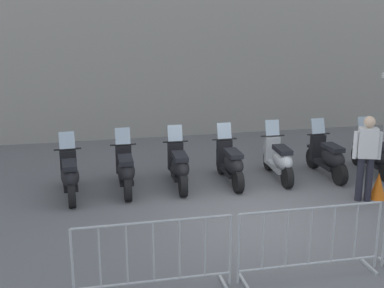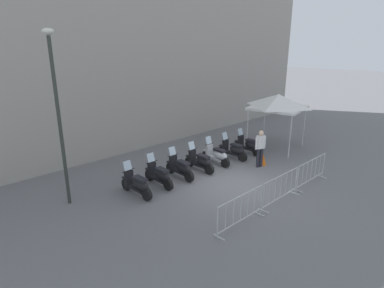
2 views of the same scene
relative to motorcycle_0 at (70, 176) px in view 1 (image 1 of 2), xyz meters
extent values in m
plane|color=slate|center=(2.96, -2.50, -0.45)|extent=(120.00, 120.00, 0.00)
cylinder|color=black|center=(0.11, 0.69, -0.21)|extent=(0.21, 0.50, 0.48)
cylinder|color=black|center=(-0.08, -0.53, -0.21)|extent=(0.21, 0.50, 0.48)
cube|color=black|center=(0.01, 0.08, -0.17)|extent=(0.41, 0.90, 0.10)
ellipsoid|color=black|center=(-0.03, -0.20, 0.07)|extent=(0.49, 0.89, 0.40)
cube|color=black|center=(-0.03, -0.17, 0.29)|extent=(0.37, 0.64, 0.10)
cube|color=black|center=(0.08, 0.51, 0.10)|extent=(0.36, 0.19, 0.60)
cylinder|color=black|center=(0.08, 0.51, 0.43)|extent=(0.56, 0.12, 0.04)
cube|color=silver|center=(0.09, 0.56, 0.61)|extent=(0.34, 0.19, 0.35)
cube|color=black|center=(0.11, 0.69, 0.06)|extent=(0.25, 0.35, 0.06)
cylinder|color=black|center=(1.28, 0.56, -0.21)|extent=(0.24, 0.50, 0.48)
cylinder|color=black|center=(1.01, -0.65, -0.21)|extent=(0.24, 0.50, 0.48)
cube|color=black|center=(1.15, -0.05, -0.17)|extent=(0.47, 0.91, 0.10)
ellipsoid|color=black|center=(1.08, -0.32, 0.07)|extent=(0.54, 0.90, 0.40)
cube|color=black|center=(1.09, -0.29, 0.29)|extent=(0.41, 0.65, 0.10)
cube|color=black|center=(1.24, 0.37, 0.10)|extent=(0.36, 0.21, 0.60)
cylinder|color=black|center=(1.24, 0.37, 0.43)|extent=(0.55, 0.16, 0.04)
cube|color=silver|center=(1.25, 0.42, 0.61)|extent=(0.34, 0.21, 0.35)
cube|color=black|center=(1.28, 0.56, 0.06)|extent=(0.27, 0.36, 0.06)
cylinder|color=black|center=(2.41, 0.33, -0.21)|extent=(0.25, 0.50, 0.48)
cylinder|color=black|center=(2.11, -0.87, -0.21)|extent=(0.25, 0.50, 0.48)
cube|color=black|center=(2.26, -0.27, -0.17)|extent=(0.48, 0.91, 0.10)
ellipsoid|color=black|center=(2.19, -0.54, 0.07)|extent=(0.55, 0.90, 0.40)
cube|color=black|center=(2.20, -0.51, 0.29)|extent=(0.42, 0.65, 0.10)
cube|color=black|center=(2.37, 0.15, 0.10)|extent=(0.36, 0.22, 0.60)
cylinder|color=black|center=(2.37, 0.15, 0.43)|extent=(0.55, 0.17, 0.04)
cube|color=silver|center=(2.38, 0.20, 0.61)|extent=(0.34, 0.21, 0.35)
cube|color=black|center=(2.41, 0.33, 0.06)|extent=(0.27, 0.36, 0.06)
cylinder|color=black|center=(3.49, 0.08, -0.21)|extent=(0.23, 0.50, 0.48)
cylinder|color=black|center=(3.25, -1.13, -0.21)|extent=(0.23, 0.50, 0.48)
cube|color=black|center=(3.37, -0.52, -0.17)|extent=(0.45, 0.91, 0.10)
ellipsoid|color=black|center=(3.31, -0.80, 0.07)|extent=(0.52, 0.89, 0.40)
cube|color=black|center=(3.32, -0.77, 0.29)|extent=(0.39, 0.64, 0.10)
cube|color=black|center=(3.46, -0.10, 0.10)|extent=(0.36, 0.20, 0.60)
cylinder|color=black|center=(3.46, -0.10, 0.43)|extent=(0.56, 0.15, 0.04)
cube|color=silver|center=(3.47, -0.05, 0.61)|extent=(0.34, 0.20, 0.35)
cube|color=black|center=(3.49, 0.08, 0.06)|extent=(0.26, 0.35, 0.06)
cylinder|color=black|center=(4.64, -0.11, -0.21)|extent=(0.25, 0.50, 0.48)
cylinder|color=black|center=(4.34, -1.31, -0.21)|extent=(0.25, 0.50, 0.48)
cube|color=#B7BABC|center=(4.49, -0.71, -0.17)|extent=(0.48, 0.91, 0.10)
ellipsoid|color=#B7BABC|center=(4.42, -0.98, 0.07)|extent=(0.55, 0.90, 0.40)
cube|color=black|center=(4.43, -0.95, 0.29)|extent=(0.42, 0.65, 0.10)
cube|color=#B7BABC|center=(4.60, -0.29, 0.10)|extent=(0.36, 0.22, 0.60)
cylinder|color=black|center=(4.60, -0.29, 0.43)|extent=(0.55, 0.17, 0.04)
cube|color=silver|center=(4.61, -0.24, 0.61)|extent=(0.34, 0.21, 0.35)
cube|color=#B7BABC|center=(4.64, -0.11, 0.06)|extent=(0.27, 0.36, 0.06)
cylinder|color=black|center=(5.69, -0.40, -0.21)|extent=(0.22, 0.50, 0.48)
cylinder|color=black|center=(5.49, -1.62, -0.21)|extent=(0.22, 0.50, 0.48)
cube|color=black|center=(5.59, -1.01, -0.17)|extent=(0.42, 0.90, 0.10)
ellipsoid|color=black|center=(5.55, -1.28, 0.07)|extent=(0.49, 0.89, 0.40)
cube|color=black|center=(5.55, -1.25, 0.29)|extent=(0.37, 0.64, 0.10)
cube|color=black|center=(5.66, -0.58, 0.10)|extent=(0.36, 0.19, 0.60)
cylinder|color=black|center=(5.66, -0.58, 0.43)|extent=(0.56, 0.13, 0.04)
cube|color=silver|center=(5.67, -0.53, 0.61)|extent=(0.34, 0.19, 0.35)
cube|color=black|center=(5.69, -0.40, 0.06)|extent=(0.25, 0.35, 0.06)
cylinder|color=black|center=(6.82, -0.68, -0.21)|extent=(0.24, 0.50, 0.48)
cube|color=black|center=(6.69, -1.29, -0.17)|extent=(0.45, 0.91, 0.10)
ellipsoid|color=black|center=(6.64, -1.56, 0.07)|extent=(0.52, 0.90, 0.40)
cube|color=black|center=(6.64, -1.53, 0.29)|extent=(0.40, 0.64, 0.10)
cube|color=black|center=(6.78, -0.86, 0.10)|extent=(0.36, 0.21, 0.60)
cylinder|color=black|center=(6.78, -0.86, 0.43)|extent=(0.56, 0.15, 0.04)
cube|color=silver|center=(6.79, -0.82, 0.61)|extent=(0.34, 0.20, 0.35)
cube|color=black|center=(6.82, -0.68, 0.06)|extent=(0.26, 0.35, 0.06)
cube|color=#B2B5B7|center=(1.28, -4.29, -0.43)|extent=(0.13, 0.44, 0.04)
cylinder|color=#B2B5B7|center=(-0.74, -3.87, 0.07)|extent=(0.04, 0.04, 1.05)
cylinder|color=#B2B5B7|center=(1.36, -4.31, 0.07)|extent=(0.04, 0.04, 1.05)
cylinder|color=#B2B5B7|center=(0.31, -4.09, 0.60)|extent=(2.11, 0.47, 0.04)
cylinder|color=#B2B5B7|center=(0.31, -4.09, -0.27)|extent=(2.11, 0.47, 0.04)
cylinder|color=#B2B5B7|center=(-0.39, -3.95, 0.16)|extent=(0.02, 0.02, 0.87)
cylinder|color=#B2B5B7|center=(-0.04, -4.02, 0.16)|extent=(0.02, 0.02, 0.87)
cylinder|color=#B2B5B7|center=(0.31, -4.09, 0.16)|extent=(0.02, 0.02, 0.87)
cylinder|color=#B2B5B7|center=(0.66, -4.17, 0.16)|extent=(0.02, 0.02, 0.87)
cylinder|color=#B2B5B7|center=(1.01, -4.24, 0.16)|extent=(0.02, 0.02, 0.87)
cube|color=#B2B5B7|center=(1.56, -4.35, -0.43)|extent=(0.13, 0.44, 0.04)
cube|color=#B2B5B7|center=(3.49, -4.76, -0.43)|extent=(0.13, 0.44, 0.04)
cylinder|color=#B2B5B7|center=(1.48, -4.34, 0.07)|extent=(0.04, 0.04, 1.05)
cylinder|color=#B2B5B7|center=(3.58, -4.78, 0.07)|extent=(0.04, 0.04, 1.05)
cylinder|color=#B2B5B7|center=(2.53, -4.56, 0.60)|extent=(2.11, 0.47, 0.04)
cylinder|color=#B2B5B7|center=(2.53, -4.56, -0.27)|extent=(2.11, 0.47, 0.04)
cylinder|color=#B2B5B7|center=(1.83, -4.41, 0.16)|extent=(0.02, 0.02, 0.87)
cylinder|color=#B2B5B7|center=(2.18, -4.48, 0.16)|extent=(0.02, 0.02, 0.87)
cylinder|color=#B2B5B7|center=(2.53, -4.56, 0.16)|extent=(0.02, 0.02, 0.87)
cylinder|color=#B2B5B7|center=(2.88, -4.63, 0.16)|extent=(0.02, 0.02, 0.87)
cylinder|color=#B2B5B7|center=(3.23, -4.70, 0.16)|extent=(0.02, 0.02, 0.87)
cylinder|color=#23232D|center=(5.23, -2.51, 0.00)|extent=(0.14, 0.14, 0.90)
cylinder|color=#23232D|center=(5.39, -2.60, 0.00)|extent=(0.14, 0.14, 0.90)
cube|color=silver|center=(5.31, -2.56, 0.75)|extent=(0.42, 0.37, 0.60)
sphere|color=beige|center=(5.31, -2.56, 1.17)|extent=(0.22, 0.22, 0.22)
cylinder|color=silver|center=(5.11, -2.44, 0.70)|extent=(0.09, 0.09, 0.55)
cylinder|color=silver|center=(5.51, -2.67, 0.70)|extent=(0.09, 0.09, 0.55)
cone|color=orange|center=(5.65, -2.59, -0.18)|extent=(0.32, 0.32, 0.55)
camera|label=1|loc=(-1.83, -10.16, 3.43)|focal=49.11mm
camera|label=2|loc=(-7.91, -7.94, 5.11)|focal=30.38mm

